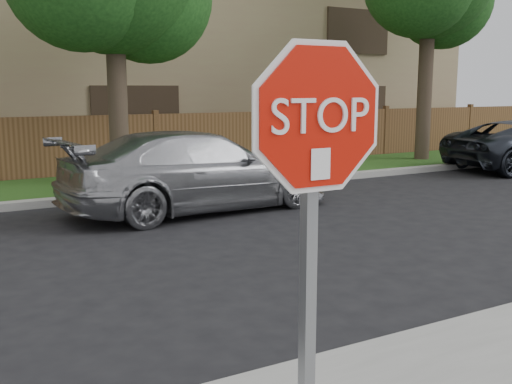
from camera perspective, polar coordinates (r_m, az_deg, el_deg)
far_curb at (r=12.28m, az=-21.83°, el=-1.20°), size 70.00×0.30×0.15m
grass_strip at (r=13.89m, az=-22.76°, el=-0.10°), size 70.00×3.00×0.12m
stop_sign at (r=2.91m, az=5.63°, el=0.80°), size 1.01×0.13×2.55m
sedan_right at (r=11.27m, az=-5.55°, el=2.02°), size 5.33×2.50×1.50m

